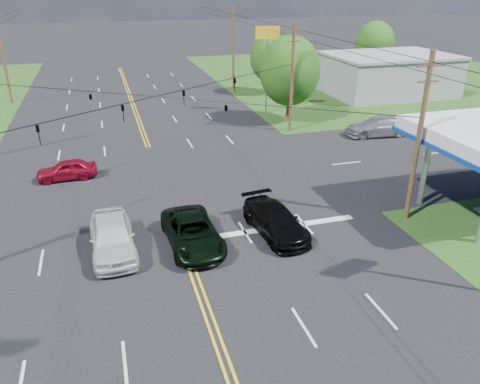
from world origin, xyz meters
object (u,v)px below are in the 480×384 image
object	(u,v)px
pole_right_far	(233,47)
tree_far_r	(375,44)
suv_black	(275,221)
pickup_white	(112,236)
pickup_dkgreen	(193,232)
pole_ne	(292,77)
pole_left_far	(3,56)
tree_right_a	(290,71)
retail_ne	(388,75)
pole_se	(419,137)
tree_right_b	(271,58)

from	to	relation	value
pole_right_far	tree_far_r	world-z (taller)	pole_right_far
suv_black	pickup_white	distance (m)	8.58
pickup_dkgreen	pole_ne	bearing A→B (deg)	52.15
pole_left_far	tree_right_a	size ratio (longest dim) A/B	1.22
pole_left_far	pole_right_far	distance (m)	26.00
pickup_dkgreen	retail_ne	bearing A→B (deg)	41.70
pickup_white	tree_right_a	bearing A→B (deg)	46.96
tree_far_r	suv_black	distance (m)	48.31
pole_left_far	suv_black	bearing A→B (deg)	-63.67
pole_se	pole_right_far	xyz separation A→B (m)	(0.00, 37.00, 0.25)
pole_left_far	tree_far_r	bearing A→B (deg)	2.44
retail_ne	pole_se	size ratio (longest dim) A/B	1.47
pole_right_far	pickup_white	bearing A→B (deg)	-114.62
pole_right_far	tree_right_b	size ratio (longest dim) A/B	1.41
pole_left_far	retail_ne	bearing A→B (deg)	-10.54
pole_se	tree_right_b	world-z (taller)	pole_se
tree_far_r	pickup_dkgreen	xyz separation A→B (m)	(-33.50, -38.50, -3.78)
pole_se	pole_left_far	distance (m)	45.22
suv_black	pickup_white	world-z (taller)	pickup_white
pole_ne	pickup_white	size ratio (longest dim) A/B	1.78
tree_right_a	retail_ne	bearing A→B (deg)	26.57
retail_ne	suv_black	distance (m)	37.90
pickup_white	pole_ne	bearing A→B (deg)	44.00
tree_far_r	tree_right_a	bearing A→B (deg)	-138.01
retail_ne	suv_black	size ratio (longest dim) A/B	2.66
pole_ne	tree_right_a	world-z (taller)	pole_ne
retail_ne	pole_se	distance (m)	33.72
pole_ne	pickup_white	bearing A→B (deg)	-134.14
retail_ne	pickup_white	xyz separation A→B (m)	(-33.50, -28.00, -1.29)
pole_ne	pickup_dkgreen	world-z (taller)	pole_ne
pole_ne	tree_right_b	size ratio (longest dim) A/B	1.34
retail_ne	pole_se	bearing A→B (deg)	-120.38
pole_ne	tree_far_r	size ratio (longest dim) A/B	1.25
retail_ne	suv_black	bearing A→B (deg)	-131.19
tree_right_b	pole_left_far	bearing A→B (deg)	172.28
pole_ne	tree_right_b	bearing A→B (deg)	76.87
pole_se	pole_ne	world-z (taller)	same
pole_ne	tree_right_a	distance (m)	3.16
pole_left_far	pickup_dkgreen	bearing A→B (deg)	-69.70
pole_ne	tree_far_r	bearing A→B (deg)	45.00
tree_right_b	tree_far_r	bearing A→B (deg)	18.92
pole_se	tree_far_r	world-z (taller)	pole_se
pickup_dkgreen	pickup_white	world-z (taller)	pickup_white
pole_left_far	tree_right_a	world-z (taller)	pole_left_far
suv_black	pole_ne	bearing A→B (deg)	59.04
pole_se	pole_right_far	size ratio (longest dim) A/B	0.95
retail_ne	pickup_white	world-z (taller)	retail_ne
tree_right_b	pickup_white	size ratio (longest dim) A/B	1.33
retail_ne	pickup_dkgreen	distance (m)	41.04
tree_far_r	suv_black	world-z (taller)	tree_far_r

